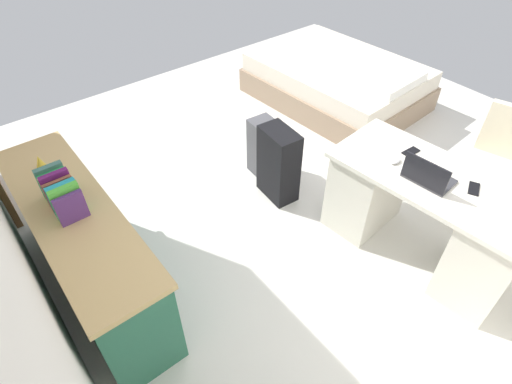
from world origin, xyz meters
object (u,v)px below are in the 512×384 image
object	(u,v)px
desk	(424,215)
credenza	(87,249)
laptop	(427,176)
office_chair	(494,171)
suitcase_black	(278,164)
cell_phone_by_mouse	(411,152)
suitcase_spare_grey	(267,151)
figurine_small	(40,163)
cell_phone_near_laptop	(474,189)
computer_mouse	(396,160)
bed	(337,82)

from	to	relation	value
desk	credenza	xyz separation A→B (m)	(1.23, 2.08, -0.00)
desk	laptop	xyz separation A→B (m)	(0.03, 0.10, 0.41)
office_chair	suitcase_black	world-z (taller)	office_chair
office_chair	cell_phone_by_mouse	size ratio (longest dim) A/B	6.91
suitcase_spare_grey	figurine_small	bearing A→B (deg)	85.26
credenza	laptop	world-z (taller)	laptop
office_chair	cell_phone_near_laptop	distance (m)	0.84
computer_mouse	cell_phone_near_laptop	distance (m)	0.53
figurine_small	laptop	bearing A→B (deg)	-130.73
office_chair	cell_phone_by_mouse	distance (m)	0.90
suitcase_spare_grey	cell_phone_by_mouse	distance (m)	1.31
suitcase_black	cell_phone_near_laptop	size ratio (longest dim) A/B	4.98
laptop	figurine_small	xyz separation A→B (m)	(1.70, 1.98, 0.04)
laptop	suitcase_black	bearing A→B (deg)	14.84
desk	suitcase_spare_grey	world-z (taller)	desk
office_chair	suitcase_black	bearing A→B (deg)	45.14
desk	suitcase_black	size ratio (longest dim) A/B	2.21
cell_phone_by_mouse	figurine_small	xyz separation A→B (m)	(1.44, 2.18, 0.08)
credenza	laptop	xyz separation A→B (m)	(-1.20, -1.98, 0.41)
cell_phone_by_mouse	figurine_small	size ratio (longest dim) A/B	1.24
computer_mouse	cell_phone_by_mouse	bearing A→B (deg)	-94.87
bed	suitcase_spare_grey	size ratio (longest dim) A/B	3.53
desk	cell_phone_by_mouse	world-z (taller)	cell_phone_by_mouse
credenza	bed	size ratio (longest dim) A/B	0.91
desk	figurine_small	xyz separation A→B (m)	(1.73, 2.08, 0.44)
credenza	laptop	distance (m)	2.35
suitcase_black	laptop	distance (m)	1.27
bed	laptop	bearing A→B (deg)	145.83
office_chair	figurine_small	bearing A→B (deg)	58.32
office_chair	laptop	world-z (taller)	laptop
laptop	desk	bearing A→B (deg)	-106.49
bed	cell_phone_by_mouse	bearing A→B (deg)	146.30
bed	figurine_small	world-z (taller)	figurine_small
suitcase_spare_grey	computer_mouse	world-z (taller)	computer_mouse
laptop	cell_phone_by_mouse	world-z (taller)	laptop
desk	computer_mouse	world-z (taller)	computer_mouse
suitcase_spare_grey	laptop	xyz separation A→B (m)	(-1.42, -0.20, 0.52)
laptop	suitcase_spare_grey	bearing A→B (deg)	8.16
cell_phone_near_laptop	desk	bearing A→B (deg)	-3.38
office_chair	desk	bearing A→B (deg)	85.17
office_chair	credenza	bearing A→B (deg)	65.95
desk	cell_phone_near_laptop	bearing A→B (deg)	-157.91
credenza	cell_phone_by_mouse	distance (m)	2.40
figurine_small	bed	bearing A→B (deg)	-85.30
desk	cell_phone_near_laptop	xyz separation A→B (m)	(-0.21, -0.09, 0.36)
suitcase_black	desk	bearing A→B (deg)	-155.80
suitcase_black	suitcase_spare_grey	bearing A→B (deg)	-14.77
suitcase_spare_grey	figurine_small	world-z (taller)	figurine_small
cell_phone_near_laptop	cell_phone_by_mouse	xyz separation A→B (m)	(0.51, -0.01, 0.00)
desk	office_chair	distance (m)	0.85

